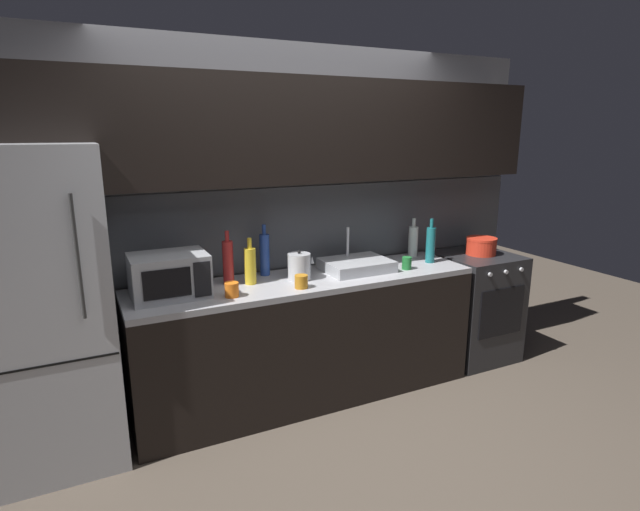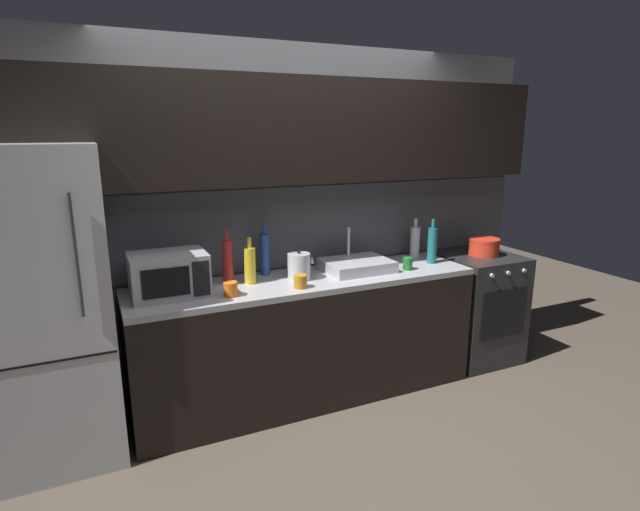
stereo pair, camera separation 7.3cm
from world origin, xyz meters
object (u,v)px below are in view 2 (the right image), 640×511
object	(u,v)px
wine_bottle_blue	(265,254)
wine_bottle_teal	(432,245)
wine_bottle_clear	(415,241)
cooking_pot	(484,247)
microwave	(169,275)
wine_bottle_yellow	(250,265)
mug_green	(408,264)
kettle	(299,266)
oven_range	(477,307)
refrigerator	(47,309)
mug_amber	(300,281)
wine_bottle_red	(228,261)
mug_orange	(231,289)

from	to	relation	value
wine_bottle_blue	wine_bottle_teal	size ratio (longest dim) A/B	1.06
wine_bottle_clear	cooking_pot	world-z (taller)	wine_bottle_clear
microwave	wine_bottle_yellow	world-z (taller)	wine_bottle_yellow
wine_bottle_clear	mug_green	size ratio (longest dim) A/B	3.39
kettle	wine_bottle_teal	size ratio (longest dim) A/B	0.60
oven_range	wine_bottle_clear	world-z (taller)	wine_bottle_clear
kettle	cooking_pot	xyz separation A→B (m)	(1.65, -0.00, -0.02)
refrigerator	wine_bottle_clear	distance (m)	2.66
mug_amber	oven_range	bearing A→B (deg)	6.15
wine_bottle_red	wine_bottle_blue	distance (m)	0.31
wine_bottle_blue	wine_bottle_teal	distance (m)	1.30
oven_range	wine_bottle_clear	xyz separation A→B (m)	(-0.52, 0.20, 0.58)
wine_bottle_clear	mug_orange	distance (m)	1.67
wine_bottle_clear	mug_amber	world-z (taller)	wine_bottle_clear
kettle	mug_amber	xyz separation A→B (m)	(-0.07, -0.19, -0.05)
oven_range	wine_bottle_teal	world-z (taller)	wine_bottle_teal
wine_bottle_red	mug_amber	distance (m)	0.51
oven_range	wine_bottle_teal	xyz separation A→B (m)	(-0.52, -0.02, 0.59)
refrigerator	wine_bottle_teal	bearing A→B (deg)	-0.43
kettle	wine_bottle_teal	xyz separation A→B (m)	(1.10, -0.02, 0.05)
wine_bottle_teal	refrigerator	bearing A→B (deg)	179.57
oven_range	kettle	world-z (taller)	kettle
refrigerator	kettle	world-z (taller)	refrigerator
wine_bottle_teal	oven_range	bearing A→B (deg)	2.07
cooking_pot	mug_orange	bearing A→B (deg)	-175.86
wine_bottle_red	mug_green	size ratio (longest dim) A/B	3.90
refrigerator	wine_bottle_yellow	world-z (taller)	refrigerator
wine_bottle_yellow	wine_bottle_red	bearing A→B (deg)	154.77
microwave	cooking_pot	xyz separation A→B (m)	(2.52, -0.02, -0.06)
wine_bottle_blue	kettle	bearing A→B (deg)	-50.33
wine_bottle_red	kettle	bearing A→B (deg)	-13.85
wine_bottle_blue	mug_orange	world-z (taller)	wine_bottle_blue
wine_bottle_teal	wine_bottle_yellow	bearing A→B (deg)	176.99
microwave	wine_bottle_teal	xyz separation A→B (m)	(1.97, -0.04, 0.01)
wine_bottle_blue	cooking_pot	bearing A→B (deg)	-6.67
wine_bottle_teal	cooking_pot	world-z (taller)	wine_bottle_teal
wine_bottle_blue	mug_orange	distance (m)	0.52
refrigerator	mug_green	distance (m)	2.37
oven_range	wine_bottle_clear	distance (m)	0.80
microwave	wine_bottle_red	world-z (taller)	wine_bottle_red
oven_range	wine_bottle_blue	world-z (taller)	wine_bottle_blue
wine_bottle_yellow	microwave	bearing A→B (deg)	-176.01
wine_bottle_blue	wine_bottle_teal	world-z (taller)	wine_bottle_blue
wine_bottle_clear	mug_green	distance (m)	0.43
wine_bottle_blue	wine_bottle_teal	bearing A→B (deg)	-10.33
mug_orange	refrigerator	bearing A→B (deg)	171.24
wine_bottle_blue	mug_orange	xyz separation A→B (m)	(-0.35, -0.37, -0.11)
wine_bottle_clear	wine_bottle_blue	bearing A→B (deg)	179.53
kettle	mug_green	size ratio (longest dim) A/B	2.23
refrigerator	wine_bottle_red	world-z (taller)	refrigerator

